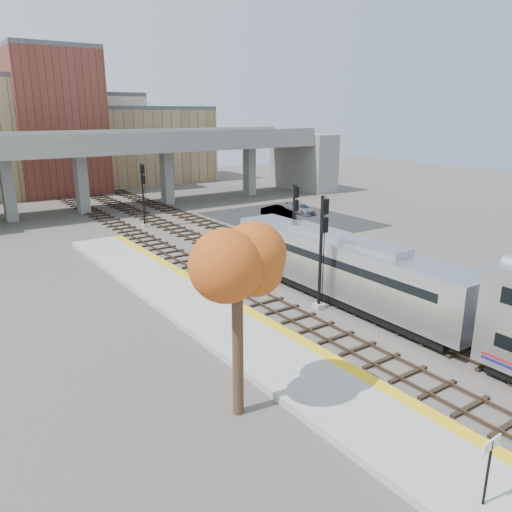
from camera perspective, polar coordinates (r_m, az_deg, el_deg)
ground at (r=28.29m, az=17.06°, el=-9.02°), size 160.00×160.00×0.00m
platform at (r=23.45m, az=5.62°, el=-13.36°), size 4.50×60.00×0.35m
yellow_strip at (r=24.50m, az=9.10°, el=-11.64°), size 0.70×60.00×0.01m
tracks at (r=37.15m, az=2.86°, el=-2.09°), size 10.70×95.00×0.25m
overpass at (r=65.87m, az=-11.91°, el=10.69°), size 54.00×12.00×9.50m
buildings_far at (r=84.95m, az=-20.21°, el=12.62°), size 43.00×21.00×20.60m
parking_lot at (r=56.76m, az=3.83°, el=4.24°), size 14.00×18.00×0.04m
locomotive at (r=32.04m, az=9.83°, el=-1.19°), size 3.02×19.05×4.10m
signal_mast_near at (r=30.10m, az=7.47°, el=0.16°), size 0.60×0.64×7.01m
signal_mast_mid at (r=38.42m, az=4.36°, el=3.16°), size 0.60×0.64×6.45m
signal_mast_far at (r=53.18m, az=-12.75°, el=6.59°), size 0.60×0.64×6.65m
station_sign at (r=17.12m, az=25.16°, el=-20.17°), size 0.90×0.09×2.27m
tree at (r=18.49m, az=-2.20°, el=-1.55°), size 3.60×3.60×8.19m
car_a at (r=49.94m, az=3.41°, el=3.37°), size 2.06×3.89×1.26m
car_b at (r=57.42m, az=2.50°, el=5.09°), size 2.49×4.22×1.31m
car_c at (r=59.76m, az=5.18°, el=5.41°), size 1.67×4.05×1.17m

